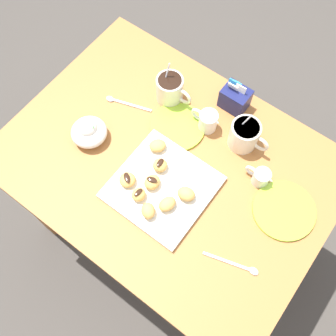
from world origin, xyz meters
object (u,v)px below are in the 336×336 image
(pastry_plate_square, at_px, (162,187))
(beignet_0, at_px, (160,165))
(sugar_caddy, at_px, (235,98))
(chocolate_sauce_pitcher, at_px, (261,177))
(beignet_1, at_px, (158,146))
(beignet_5, at_px, (167,204))
(dining_table, at_px, (169,180))
(saucer_lime_right, at_px, (177,127))
(beignet_2, at_px, (139,195))
(beignet_7, at_px, (128,180))
(beignet_3, at_px, (152,182))
(beignet_6, at_px, (186,194))
(coffee_mug_cream_right, at_px, (245,135))
(saucer_lime_left, at_px, (284,210))
(beignet_4, at_px, (148,211))
(ice_cream_bowl, at_px, (89,131))
(coffee_mug_cream_left, at_px, (170,89))
(cream_pitcher_white, at_px, (208,120))

(pastry_plate_square, bearing_deg, beignet_0, 132.90)
(sugar_caddy, relative_size, chocolate_sauce_pitcher, 1.15)
(chocolate_sauce_pitcher, xyz_separation_m, beignet_1, (-0.32, -0.10, 0.00))
(beignet_1, distance_m, beignet_5, 0.20)
(dining_table, relative_size, saucer_lime_right, 5.65)
(beignet_2, height_order, beignet_7, beignet_2)
(beignet_2, xyz_separation_m, beignet_3, (0.01, 0.06, 0.00))
(chocolate_sauce_pitcher, bearing_deg, beignet_6, -129.11)
(dining_table, distance_m, saucer_lime_right, 0.20)
(coffee_mug_cream_right, relative_size, beignet_6, 2.74)
(saucer_lime_left, distance_m, beignet_0, 0.40)
(saucer_lime_left, height_order, beignet_6, beignet_6)
(beignet_3, distance_m, beignet_4, 0.09)
(sugar_caddy, distance_m, beignet_6, 0.37)
(sugar_caddy, xyz_separation_m, beignet_6, (0.07, -0.37, -0.01))
(beignet_6, bearing_deg, beignet_2, -142.89)
(saucer_lime_left, distance_m, beignet_7, 0.48)
(coffee_mug_cream_right, bearing_deg, dining_table, -126.60)
(saucer_lime_right, relative_size, beignet_1, 3.43)
(ice_cream_bowl, bearing_deg, coffee_mug_cream_left, 67.10)
(beignet_5, distance_m, beignet_6, 0.06)
(beignet_4, height_order, beignet_6, same)
(cream_pitcher_white, height_order, saucer_lime_left, cream_pitcher_white)
(dining_table, xyz_separation_m, beignet_5, (0.09, -0.12, 0.18))
(cream_pitcher_white, bearing_deg, beignet_5, -77.97)
(dining_table, relative_size, beignet_6, 18.86)
(dining_table, relative_size, beignet_0, 22.65)
(saucer_lime_right, bearing_deg, coffee_mug_cream_left, 137.97)
(coffee_mug_cream_right, bearing_deg, beignet_5, -100.80)
(cream_pitcher_white, xyz_separation_m, beignet_5, (0.06, -0.30, -0.01))
(pastry_plate_square, xyz_separation_m, saucer_lime_left, (0.34, 0.16, -0.00))
(coffee_mug_cream_left, height_order, saucer_lime_left, coffee_mug_cream_left)
(dining_table, relative_size, cream_pitcher_white, 9.85)
(coffee_mug_cream_left, xyz_separation_m, beignet_1, (0.09, -0.19, -0.02))
(cream_pitcher_white, distance_m, sugar_caddy, 0.13)
(beignet_1, distance_m, beignet_4, 0.22)
(pastry_plate_square, height_order, coffee_mug_cream_left, coffee_mug_cream_left)
(ice_cream_bowl, bearing_deg, chocolate_sauce_pitcher, 20.57)
(beignet_5, bearing_deg, beignet_3, 159.98)
(chocolate_sauce_pitcher, relative_size, beignet_2, 2.09)
(saucer_lime_left, xyz_separation_m, beignet_6, (-0.26, -0.14, 0.03))
(chocolate_sauce_pitcher, relative_size, saucer_lime_right, 0.50)
(coffee_mug_cream_left, distance_m, coffee_mug_cream_right, 0.29)
(beignet_7, bearing_deg, beignet_2, -17.07)
(pastry_plate_square, xyz_separation_m, ice_cream_bowl, (-0.29, 0.00, 0.03))
(cream_pitcher_white, relative_size, beignet_7, 2.07)
(cream_pitcher_white, bearing_deg, pastry_plate_square, -86.91)
(coffee_mug_cream_right, bearing_deg, pastry_plate_square, -111.75)
(beignet_3, height_order, beignet_7, beignet_3)
(beignet_4, xyz_separation_m, beignet_7, (-0.11, 0.04, -0.00))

